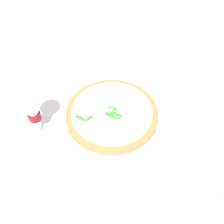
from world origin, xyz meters
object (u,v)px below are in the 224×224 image
object	(u,v)px
pizza_arugula_main	(112,114)
wine_glass	(33,113)
fork	(126,58)
side_plate_white	(202,173)

from	to	relation	value
pizza_arugula_main	wine_glass	distance (m)	0.26
pizza_arugula_main	fork	bearing A→B (deg)	62.77
fork	wine_glass	bearing A→B (deg)	-153.33
fork	pizza_arugula_main	bearing A→B (deg)	-125.26
pizza_arugula_main	side_plate_white	distance (m)	0.34
wine_glass	side_plate_white	world-z (taller)	wine_glass
fork	side_plate_white	distance (m)	0.57
pizza_arugula_main	fork	world-z (taller)	pizza_arugula_main
fork	side_plate_white	size ratio (longest dim) A/B	1.11
wine_glass	fork	bearing A→B (deg)	34.70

